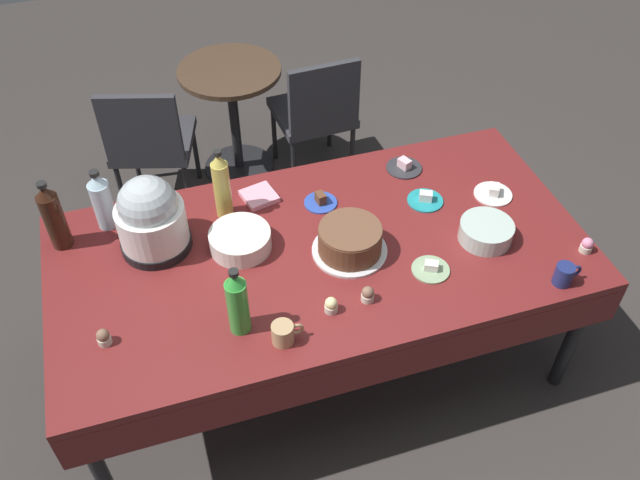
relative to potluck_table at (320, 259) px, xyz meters
The scene contains 25 objects.
ground 0.69m from the potluck_table, ahead, with size 9.00×9.00×0.00m, color #383330.
potluck_table is the anchor object (origin of this frame).
frosted_layer_cake 0.17m from the potluck_table, 25.03° to the right, with size 0.31×0.31×0.13m.
slow_cooker 0.71m from the potluck_table, 161.00° to the left, with size 0.29×0.29×0.35m.
glass_salad_bowl 0.70m from the potluck_table, 12.67° to the right, with size 0.22×0.22×0.08m, color #B2C6BC.
ceramic_snack_bowl 0.34m from the potluck_table, 161.07° to the left, with size 0.25×0.25×0.08m, color silver.
dessert_plate_sage 0.46m from the potluck_table, 33.00° to the right, with size 0.15×0.15×0.04m.
dessert_plate_cobalt 0.29m from the potluck_table, 71.91° to the left, with size 0.15×0.15×0.06m.
dessert_plate_white 0.85m from the potluck_table, ahead, with size 0.17×0.17×0.05m.
dessert_plate_teal 0.56m from the potluck_table, 14.78° to the left, with size 0.16×0.16×0.05m.
dessert_plate_charcoal 0.66m from the potluck_table, 35.70° to the left, with size 0.17×0.17×0.05m.
cupcake_lemon 0.34m from the potluck_table, 100.38° to the right, with size 0.05×0.05×0.07m.
cupcake_rose 0.34m from the potluck_table, 74.23° to the right, with size 0.05×0.05×0.07m.
cupcake_vanilla 1.09m from the potluck_table, 18.24° to the right, with size 0.05×0.05×0.07m.
cupcake_mint 0.92m from the potluck_table, 165.96° to the right, with size 0.05×0.05×0.07m.
soda_bottle_ginger_ale 0.51m from the potluck_table, 134.73° to the left, with size 0.07×0.07×0.34m.
soda_bottle_water 0.94m from the potluck_table, 153.07° to the left, with size 0.09×0.09×0.29m.
soda_bottle_cola 1.09m from the potluck_table, 160.88° to the left, with size 0.08×0.08×0.33m.
soda_bottle_lime_soda 0.54m from the potluck_table, 143.19° to the right, with size 0.08×0.08×0.31m.
coffee_mug_navy 0.97m from the potluck_table, 28.65° to the right, with size 0.11×0.07×0.09m.
coffee_mug_tan 0.50m from the potluck_table, 123.22° to the right, with size 0.12×0.08×0.08m.
paper_napkin_stack 0.42m from the potluck_table, 112.94° to the left, with size 0.14×0.14×0.02m, color pink.
maroon_chair_left 1.48m from the potluck_table, 112.97° to the left, with size 0.55×0.55×0.85m.
maroon_chair_right 1.42m from the potluck_table, 73.27° to the left, with size 0.46×0.46×0.85m.
round_cafe_table 1.58m from the potluck_table, 91.82° to the left, with size 0.60×0.60×0.72m.
Camera 1 is at (-0.59, -1.85, 2.72)m, focal length 37.68 mm.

